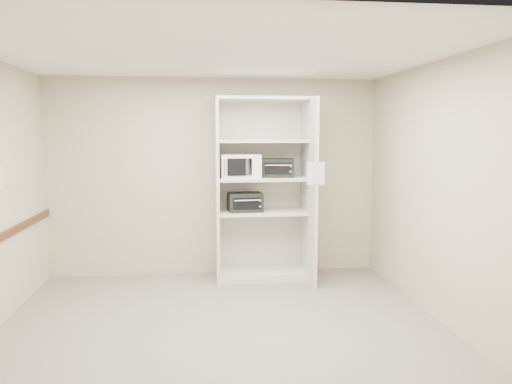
{
  "coord_description": "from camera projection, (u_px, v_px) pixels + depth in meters",
  "views": [
    {
      "loc": [
        -0.24,
        -4.87,
        1.94
      ],
      "look_at": [
        0.49,
        1.26,
        1.22
      ],
      "focal_mm": 35.0,
      "sensor_mm": 36.0,
      "label": 1
    }
  ],
  "objects": [
    {
      "name": "toaster_oven_upper",
      "position": [
        278.0,
        168.0,
        6.68
      ],
      "size": [
        0.46,
        0.36,
        0.24
      ],
      "primitive_type": "cube",
      "rotation": [
        0.0,
        0.0,
        -0.11
      ],
      "color": "black",
      "rests_on": "shelving_unit"
    },
    {
      "name": "ceiling",
      "position": [
        221.0,
        54.0,
        4.75
      ],
      "size": [
        4.5,
        4.0,
        0.01
      ],
      "primitive_type": "cube",
      "color": "white"
    },
    {
      "name": "wall_right",
      "position": [
        439.0,
        192.0,
        5.17
      ],
      "size": [
        0.02,
        4.0,
        2.7
      ],
      "primitive_type": "cube",
      "color": "tan",
      "rests_on": "ground"
    },
    {
      "name": "microwave",
      "position": [
        240.0,
        166.0,
        6.54
      ],
      "size": [
        0.54,
        0.42,
        0.31
      ],
      "primitive_type": "cube",
      "rotation": [
        0.0,
        0.0,
        0.06
      ],
      "color": "white",
      "rests_on": "shelving_unit"
    },
    {
      "name": "wall_poster",
      "position": [
        0.0,
        177.0,
        5.07
      ],
      "size": [
        0.01,
        0.18,
        0.26
      ],
      "primitive_type": "cube",
      "color": "silver",
      "rests_on": "wall_left"
    },
    {
      "name": "shelving_unit",
      "position": [
        265.0,
        195.0,
        6.69
      ],
      "size": [
        1.24,
        0.92,
        2.42
      ],
      "color": "beige",
      "rests_on": "floor"
    },
    {
      "name": "floor",
      "position": [
        223.0,
        326.0,
        5.06
      ],
      "size": [
        4.5,
        4.0,
        0.01
      ],
      "primitive_type": "cube",
      "color": "#646154",
      "rests_on": "ground"
    },
    {
      "name": "toaster_oven_lower",
      "position": [
        245.0,
        202.0,
        6.62
      ],
      "size": [
        0.46,
        0.36,
        0.25
      ],
      "primitive_type": "cube",
      "rotation": [
        0.0,
        0.0,
        0.06
      ],
      "color": "black",
      "rests_on": "shelving_unit"
    },
    {
      "name": "paper_sign",
      "position": [
        316.0,
        173.0,
        6.09
      ],
      "size": [
        0.22,
        0.01,
        0.27
      ],
      "primitive_type": "cube",
      "rotation": [
        0.0,
        0.0,
        -0.01
      ],
      "color": "white",
      "rests_on": "shelving_unit"
    },
    {
      "name": "wall_back",
      "position": [
        215.0,
        177.0,
        6.88
      ],
      "size": [
        4.5,
        0.02,
        2.7
      ],
      "primitive_type": "cube",
      "color": "tan",
      "rests_on": "ground"
    },
    {
      "name": "wall_front",
      "position": [
        239.0,
        235.0,
        2.93
      ],
      "size": [
        4.5,
        0.02,
        2.7
      ],
      "primitive_type": "cube",
      "color": "tan",
      "rests_on": "ground"
    }
  ]
}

